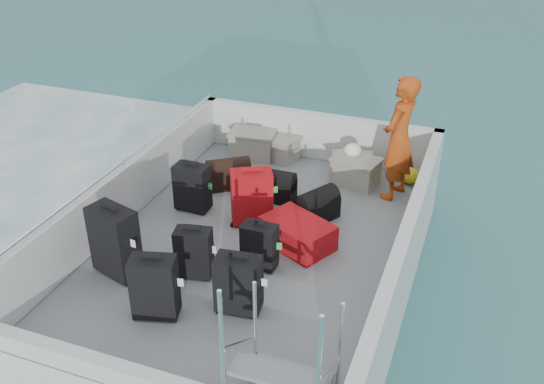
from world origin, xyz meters
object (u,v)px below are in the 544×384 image
at_px(suitcase_2, 192,188).
at_px(crate_3, 356,172).
at_px(crate_1, 279,148).
at_px(crate_0, 253,145).
at_px(passenger, 399,139).
at_px(suitcase_6, 238,285).
at_px(suitcase_7, 260,247).
at_px(suitcase_3, 155,288).
at_px(crate_2, 352,168).
at_px(suitcase_8, 298,233).
at_px(suitcase_0, 115,242).
at_px(suitcase_5, 252,197).
at_px(suitcase_4, 194,253).

distance_m(suitcase_2, crate_3, 2.27).
height_order(suitcase_2, crate_1, suitcase_2).
xyz_separation_m(crate_0, passenger, (2.20, -0.43, 0.64)).
xyz_separation_m(suitcase_6, suitcase_7, (-0.07, 0.74, -0.04)).
xyz_separation_m(suitcase_2, suitcase_3, (0.60, -1.96, 0.03)).
xyz_separation_m(suitcase_2, crate_2, (1.69, 1.54, -0.15)).
bearing_deg(suitcase_6, suitcase_8, 74.94).
height_order(suitcase_0, suitcase_5, suitcase_0).
bearing_deg(crate_2, crate_1, 168.12).
height_order(suitcase_2, crate_2, suitcase_2).
bearing_deg(crate_3, suitcase_5, -124.12).
distance_m(suitcase_7, crate_0, 2.79).
bearing_deg(suitcase_3, suitcase_8, 45.39).
height_order(crate_2, crate_3, crate_3).
relative_size(suitcase_4, suitcase_6, 0.93).
xyz_separation_m(suitcase_0, suitcase_2, (0.15, 1.50, -0.09)).
xyz_separation_m(suitcase_7, passenger, (1.08, 2.12, 0.56)).
height_order(suitcase_8, passenger, passenger).
relative_size(suitcase_3, suitcase_4, 1.17).
bearing_deg(crate_2, suitcase_0, -121.19).
bearing_deg(suitcase_8, crate_0, 61.17).
bearing_deg(suitcase_5, crate_1, 71.75).
relative_size(suitcase_4, passenger, 0.35).
relative_size(suitcase_3, passenger, 0.41).
bearing_deg(suitcase_0, suitcase_5, 72.78).
relative_size(suitcase_2, suitcase_3, 0.92).
xyz_separation_m(suitcase_0, crate_0, (0.28, 3.19, -0.21)).
height_order(suitcase_8, crate_3, crate_3).
relative_size(suitcase_5, crate_3, 1.17).
xyz_separation_m(suitcase_6, crate_2, (0.36, 3.14, -0.15)).
bearing_deg(crate_2, suitcase_4, -110.27).
distance_m(suitcase_5, crate_2, 1.79).
height_order(suitcase_7, passenger, passenger).
relative_size(suitcase_0, suitcase_6, 1.29).
xyz_separation_m(suitcase_3, suitcase_6, (0.73, 0.36, -0.03)).
xyz_separation_m(suitcase_0, suitcase_8, (1.66, 1.19, -0.24)).
relative_size(suitcase_0, suitcase_4, 1.39).
bearing_deg(suitcase_7, suitcase_6, -83.59).
bearing_deg(suitcase_2, crate_1, 74.31).
distance_m(suitcase_2, suitcase_8, 1.55).
relative_size(suitcase_6, suitcase_8, 0.77).
height_order(suitcase_7, crate_0, suitcase_7).
xyz_separation_m(suitcase_7, suitcase_8, (0.26, 0.55, -0.11)).
bearing_deg(suitcase_8, suitcase_3, 177.78).
bearing_deg(crate_2, crate_3, -56.30).
relative_size(suitcase_4, suitcase_5, 0.83).
relative_size(crate_2, passenger, 0.32).
height_order(suitcase_6, crate_2, suitcase_6).
bearing_deg(suitcase_0, suitcase_8, 51.54).
relative_size(suitcase_0, crate_1, 1.47).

